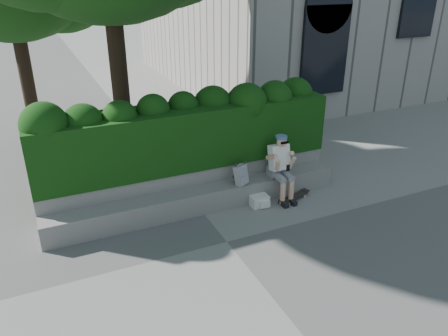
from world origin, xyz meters
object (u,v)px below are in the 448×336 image
person (280,165)px  backpack_plaid (241,175)px  backpack_ground (259,201)px  skateboard (294,197)px

person → backpack_plaid: (-0.86, 0.08, -0.10)m
backpack_plaid → backpack_ground: bearing=-67.0°
person → skateboard: 0.77m
person → backpack_ground: 0.86m
person → skateboard: bearing=-44.1°
person → backpack_ground: size_ratio=3.87×
person → backpack_plaid: person is taller
person → skateboard: (0.24, -0.23, -0.69)m
skateboard → backpack_ground: size_ratio=2.11×
person → backpack_plaid: bearing=174.6°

